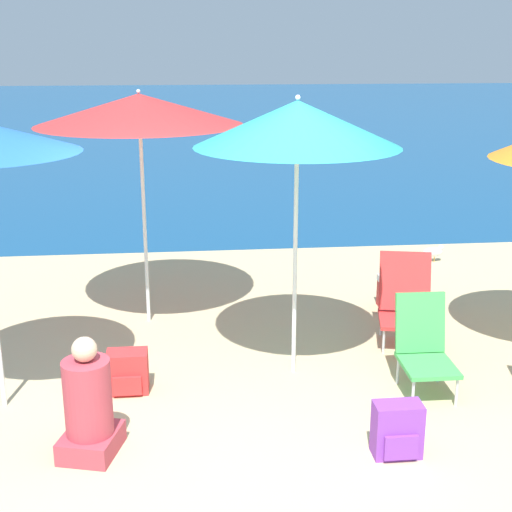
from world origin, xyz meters
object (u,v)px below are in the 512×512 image
Objects in this scene: beach_umbrella_teal at (297,124)px; cooler_box at (398,292)px; person_seated_near at (89,407)px; beach_chair_red at (405,300)px; backpack_purple at (397,430)px; backpack_red at (128,372)px; beach_chair_green at (424,345)px; seagull at (434,252)px; beach_umbrella_red at (139,110)px.

beach_umbrella_teal is 5.79× the size of cooler_box.
person_seated_near is 2.14× the size of cooler_box.
beach_chair_red is 2.03× the size of cooler_box.
beach_chair_red is at bearing 47.09° from person_seated_near.
backpack_red is at bearing 149.13° from backpack_purple.
cooler_box is at bearing 89.03° from beach_chair_red.
seagull is at bearing 70.05° from beach_chair_green.
beach_chair_red is 0.91m from cooler_box.
beach_umbrella_teal is at bearing 9.15° from backpack_red.
person_seated_near reaches higher than backpack_purple.
cooler_box is at bearing 56.16° from person_seated_near.
person_seated_near is at bearing -144.91° from beach_umbrella_teal.
backpack_red is at bearing 176.48° from beach_chair_green.
backpack_purple is (-0.50, -0.97, -0.20)m from beach_chair_green.
person_seated_near is (-2.64, -0.72, -0.03)m from beach_chair_green.
beach_chair_red is 3.28m from person_seated_near.
beach_umbrella_teal is 2.09m from beach_chair_green.
beach_chair_red reaches higher than backpack_purple.
beach_umbrella_teal reaches higher than beach_chair_green.
backpack_purple is at bearing -116.57° from beach_chair_green.
beach_chair_green reaches higher than seagull.
beach_umbrella_teal is 2.46m from backpack_purple.
beach_chair_green reaches higher than cooler_box.
seagull is (2.34, 3.05, -2.02)m from beach_umbrella_teal.
backpack_red reaches higher than seagull.
person_seated_near is at bearing 173.31° from backpack_purple.
backpack_red is at bearing -170.85° from beach_umbrella_teal.
beach_umbrella_red is 2.81× the size of beach_chair_red.
beach_umbrella_red is 2.68× the size of person_seated_near.
beach_chair_red is 0.95× the size of person_seated_near.
backpack_purple is (0.52, -1.39, -1.97)m from beach_umbrella_teal.
backpack_purple is at bearing -112.34° from seagull.
backpack_purple is 2.26m from backpack_red.
seagull is (1.32, 3.46, -0.25)m from beach_chair_green.
person_seated_near is (-0.30, -2.47, -1.81)m from beach_umbrella_red.
beach_chair_red is at bearing 17.40° from backpack_red.
beach_umbrella_teal is at bearing 110.42° from backpack_purple.
cooler_box is (0.35, 1.86, -0.21)m from beach_chair_green.
person_seated_near is 0.95m from backpack_red.
beach_chair_green is at bearing -110.83° from seagull.
beach_umbrella_red is at bearing 123.97° from backpack_purple.
beach_umbrella_red reaches higher than backpack_red.
person_seated_near is at bearing -133.41° from seagull.
beach_umbrella_red is at bearing 86.17° from backpack_red.
person_seated_near reaches higher than beach_chair_green.
beach_umbrella_teal reaches higher than beach_umbrella_red.
cooler_box is 1.53× the size of seagull.
backpack_red is 3.26m from cooler_box.
beach_chair_red is at bearing 71.64° from backpack_purple.
backpack_red is 0.86× the size of cooler_box.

